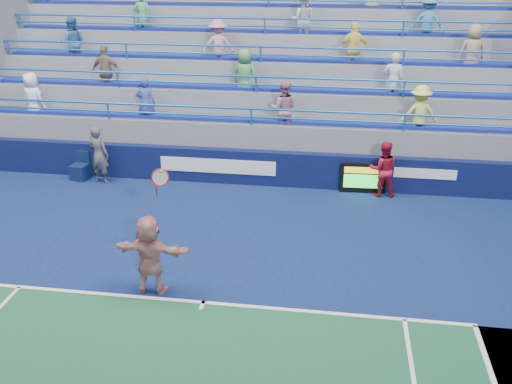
% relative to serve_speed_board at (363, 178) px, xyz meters
% --- Properties ---
extents(ground, '(120.00, 120.00, 0.00)m').
position_rel_serve_speed_board_xyz_m(ground, '(-3.42, -6.32, -0.47)').
color(ground, '#333538').
extents(sponsor_wall, '(18.00, 0.32, 1.10)m').
position_rel_serve_speed_board_xyz_m(sponsor_wall, '(-3.42, 0.18, 0.08)').
color(sponsor_wall, '#0B113C').
rests_on(sponsor_wall, ground).
extents(bleacher_stand, '(18.00, 5.60, 6.13)m').
position_rel_serve_speed_board_xyz_m(bleacher_stand, '(-3.42, 3.95, 1.08)').
color(bleacher_stand, slate).
rests_on(bleacher_stand, ground).
extents(serve_speed_board, '(1.35, 0.21, 0.93)m').
position_rel_serve_speed_board_xyz_m(serve_speed_board, '(0.00, 0.00, 0.00)').
color(serve_speed_board, black).
rests_on(serve_speed_board, ground).
extents(judge_chair, '(0.58, 0.58, 0.88)m').
position_rel_serve_speed_board_xyz_m(judge_chair, '(-8.81, -0.20, -0.18)').
color(judge_chair, '#0D1C40').
rests_on(judge_chair, ground).
extents(tennis_player, '(1.66, 0.57, 2.85)m').
position_rel_serve_speed_board_xyz_m(tennis_player, '(-4.61, -6.01, 0.42)').
color(tennis_player, white).
rests_on(tennis_player, ground).
extents(line_judge, '(0.75, 0.59, 1.83)m').
position_rel_serve_speed_board_xyz_m(line_judge, '(-8.07, -0.33, 0.45)').
color(line_judge, '#151F3C').
rests_on(line_judge, ground).
extents(ball_girl, '(0.84, 0.67, 1.68)m').
position_rel_serve_speed_board_xyz_m(ball_girl, '(0.55, -0.13, 0.37)').
color(ball_girl, '#AE132A').
rests_on(ball_girl, ground).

